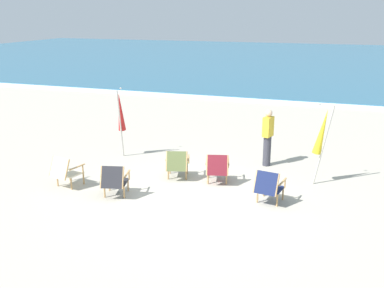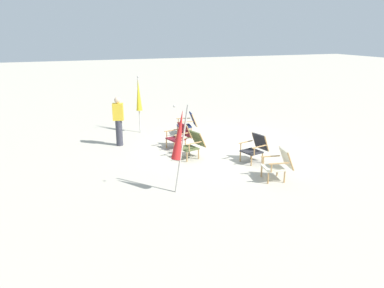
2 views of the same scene
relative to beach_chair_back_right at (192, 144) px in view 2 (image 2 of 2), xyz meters
name	(u,v)px [view 2 (image 2 of 2)]	position (x,y,z in m)	size (l,w,h in m)	color
ground_plane	(215,146)	(0.78, -1.12, -0.42)	(80.00, 80.00, 0.00)	#B7AF9E
beach_chair_back_right	(192,144)	(0.00, 0.00, 0.00)	(0.76, 0.87, 0.79)	#515B33
beach_chair_far_center	(256,147)	(-0.98, -1.59, 0.00)	(0.73, 0.82, 0.81)	#28282D
beach_chair_front_left	(279,164)	(-2.43, -1.44, 0.00)	(0.69, 0.79, 0.81)	beige
beach_chair_mid_center	(180,135)	(1.08, 0.03, 0.00)	(0.74, 0.84, 0.80)	maroon
beach_chair_back_left	(188,123)	(2.52, -0.80, 0.01)	(0.68, 0.78, 0.81)	#19234C
umbrella_furled_red	(179,136)	(-2.22, 1.17, 0.95)	(0.29, 0.48, 2.10)	#B7B2A8
umbrella_furled_yellow	(139,96)	(3.52, 0.78, 0.95)	(0.48, 0.28, 2.10)	#B7B2A8
person_near_chairs	(119,121)	(2.03, 1.83, 0.41)	(0.29, 0.38, 1.63)	#383842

